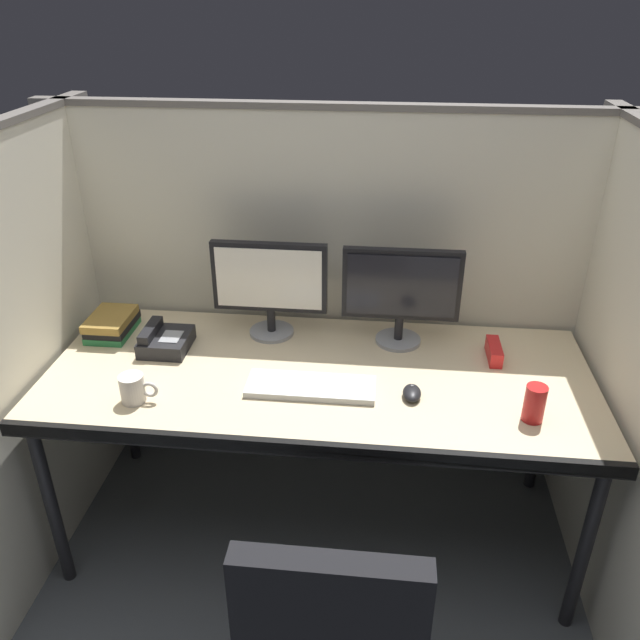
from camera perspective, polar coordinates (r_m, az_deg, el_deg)
name	(u,v)px	position (r m, az deg, el deg)	size (l,w,h in m)	color
ground_plane	(310,588)	(2.50, -0.92, -22.96)	(8.00, 8.00, 0.00)	#4C5156
cubicle_partition_rear	(330,303)	(2.59, 0.93, 1.54)	(2.21, 0.06, 1.57)	beige
cubicle_partition_left	(30,359)	(2.42, -24.56, -3.21)	(0.06, 1.41, 1.57)	beige
cubicle_partition_right	(626,394)	(2.25, 25.81, -6.00)	(0.06, 1.41, 1.57)	beige
desk	(318,386)	(2.24, -0.17, -5.93)	(1.90, 0.80, 0.74)	beige
monitor_left	(270,283)	(2.37, -4.55, 3.34)	(0.43, 0.17, 0.37)	gray
monitor_right	(401,290)	(2.32, 7.31, 2.66)	(0.43, 0.17, 0.37)	gray
keyboard_main	(311,387)	(2.13, -0.83, -6.01)	(0.43, 0.15, 0.02)	silver
computer_mouse	(412,393)	(2.11, 8.26, -6.50)	(0.06, 0.10, 0.04)	black
desk_phone	(165,341)	(2.42, -13.78, -1.80)	(0.17, 0.19, 0.09)	black
book_stack	(112,324)	(2.57, -18.21, -0.35)	(0.15, 0.22, 0.08)	#26723F
soda_can	(535,403)	(2.07, 18.71, -7.11)	(0.07, 0.07, 0.12)	red
red_stapler	(494,351)	(2.37, 15.36, -2.74)	(0.04, 0.15, 0.06)	red
coffee_mug	(133,389)	(2.14, -16.42, -5.93)	(0.13, 0.08, 0.09)	silver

